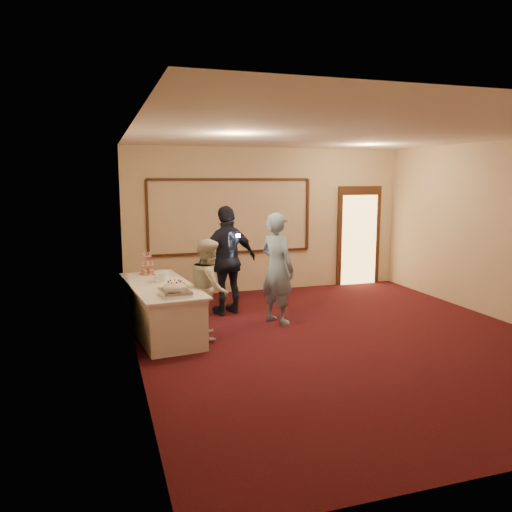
{
  "coord_description": "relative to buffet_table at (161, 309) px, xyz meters",
  "views": [
    {
      "loc": [
        -3.42,
        -6.45,
        2.38
      ],
      "look_at": [
        -1.05,
        1.01,
        1.15
      ],
      "focal_mm": 35.0,
      "sensor_mm": 36.0,
      "label": 1
    }
  ],
  "objects": [
    {
      "name": "cupcake_stand",
      "position": [
        -0.11,
        0.88,
        0.53
      ],
      "size": [
        0.28,
        0.28,
        0.41
      ],
      "color": "#EB5B7F",
      "rests_on": "buffet_table"
    },
    {
      "name": "woman",
      "position": [
        0.68,
        -0.37,
        0.36
      ],
      "size": [
        0.69,
        0.82,
        1.49
      ],
      "primitive_type": "imported",
      "rotation": [
        0.0,
        0.0,
        1.38
      ],
      "color": "beige",
      "rests_on": "floor"
    },
    {
      "name": "camera_flash",
      "position": [
        1.41,
        0.64,
        1.01
      ],
      "size": [
        0.08,
        0.06,
        0.05
      ],
      "primitive_type": "cube",
      "rotation": [
        0.0,
        0.0,
        -0.24
      ],
      "color": "white",
      "rests_on": "guest"
    },
    {
      "name": "man",
      "position": [
        1.89,
        -0.01,
        0.53
      ],
      "size": [
        0.69,
        0.79,
        1.83
      ],
      "primitive_type": "imported",
      "rotation": [
        0.0,
        0.0,
        2.03
      ],
      "color": "#7AA4C9",
      "rests_on": "floor"
    },
    {
      "name": "wall_molding",
      "position": [
        1.75,
        2.37,
        1.21
      ],
      "size": [
        3.45,
        0.04,
        1.55
      ],
      "color": "#32210F",
      "rests_on": "room_walls"
    },
    {
      "name": "floor",
      "position": [
        2.55,
        -1.1,
        -0.39
      ],
      "size": [
        7.0,
        7.0,
        0.0
      ],
      "primitive_type": "plane",
      "color": "black",
      "rests_on": "ground"
    },
    {
      "name": "guest",
      "position": [
        1.26,
        0.78,
        0.57
      ],
      "size": [
        1.2,
        0.76,
        1.91
      ],
      "primitive_type": "imported",
      "rotation": [
        0.0,
        0.0,
        3.43
      ],
      "color": "black",
      "rests_on": "floor"
    },
    {
      "name": "plate_stack_b",
      "position": [
        0.09,
        0.31,
        0.46
      ],
      "size": [
        0.18,
        0.18,
        0.15
      ],
      "color": "white",
      "rests_on": "buffet_table"
    },
    {
      "name": "room_walls",
      "position": [
        2.55,
        -1.1,
        1.64
      ],
      "size": [
        6.04,
        7.04,
        3.02
      ],
      "color": "beige",
      "rests_on": "floor"
    },
    {
      "name": "doorway",
      "position": [
        4.7,
        2.35,
        0.69
      ],
      "size": [
        1.05,
        0.07,
        2.2
      ],
      "color": "#32210F",
      "rests_on": "floor"
    },
    {
      "name": "tart",
      "position": [
        0.21,
        -0.29,
        0.41
      ],
      "size": [
        0.27,
        0.27,
        0.06
      ],
      "color": "white",
      "rests_on": "buffet_table"
    },
    {
      "name": "buffet_table",
      "position": [
        0.0,
        0.0,
        0.0
      ],
      "size": [
        1.14,
        2.4,
        0.77
      ],
      "color": "silver",
      "rests_on": "floor"
    },
    {
      "name": "plate_stack_a",
      "position": [
        0.01,
        0.13,
        0.46
      ],
      "size": [
        0.19,
        0.19,
        0.16
      ],
      "color": "white",
      "rests_on": "buffet_table"
    },
    {
      "name": "pavlova_tray",
      "position": [
        0.1,
        -0.78,
        0.47
      ],
      "size": [
        0.42,
        0.56,
        0.2
      ],
      "color": "#B1B3B8",
      "rests_on": "buffet_table"
    }
  ]
}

